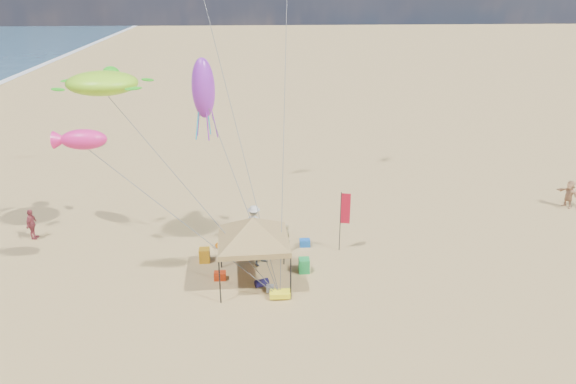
% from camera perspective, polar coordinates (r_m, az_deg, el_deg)
% --- Properties ---
extents(ground, '(280.00, 280.00, 0.00)m').
position_cam_1_polar(ground, '(23.50, 0.44, -11.86)').
color(ground, tan).
rests_on(ground, ground).
extents(canopy_tent, '(6.13, 6.13, 3.78)m').
position_cam_1_polar(canopy_tent, '(23.57, -3.77, -3.01)').
color(canopy_tent, black).
rests_on(canopy_tent, ground).
extents(feather_flag, '(0.48, 0.14, 3.23)m').
position_cam_1_polar(feather_flag, '(26.89, 5.98, -2.16)').
color(feather_flag, black).
rests_on(feather_flag, ground).
extents(cooler_red, '(0.54, 0.38, 0.38)m').
position_cam_1_polar(cooler_red, '(25.33, -7.24, -8.83)').
color(cooler_red, red).
rests_on(cooler_red, ground).
extents(cooler_blue, '(0.54, 0.38, 0.38)m').
position_cam_1_polar(cooler_blue, '(28.03, 1.80, -5.42)').
color(cooler_blue, blue).
rests_on(cooler_blue, ground).
extents(bag_navy, '(0.69, 0.54, 0.36)m').
position_cam_1_polar(bag_navy, '(24.65, -2.80, -9.62)').
color(bag_navy, '#100C38').
rests_on(bag_navy, ground).
extents(bag_orange, '(0.54, 0.69, 0.36)m').
position_cam_1_polar(bag_orange, '(28.19, -7.16, -5.46)').
color(bag_orange, orange).
rests_on(bag_orange, ground).
extents(chair_green, '(0.50, 0.50, 0.70)m').
position_cam_1_polar(chair_green, '(25.65, 1.72, -7.80)').
color(chair_green, green).
rests_on(chair_green, ground).
extents(chair_yellow, '(0.50, 0.50, 0.70)m').
position_cam_1_polar(chair_yellow, '(26.82, -8.87, -6.66)').
color(chair_yellow, orange).
rests_on(chair_yellow, ground).
extents(crate_grey, '(0.34, 0.30, 0.28)m').
position_cam_1_polar(crate_grey, '(24.32, -1.92, -10.21)').
color(crate_grey, gray).
rests_on(crate_grey, ground).
extents(beach_cart, '(0.90, 0.50, 0.24)m').
position_cam_1_polar(beach_cart, '(23.82, -0.86, -10.78)').
color(beach_cart, '#FFF41C').
rests_on(beach_cart, ground).
extents(person_near_a, '(0.68, 0.63, 1.56)m').
position_cam_1_polar(person_near_a, '(27.20, -0.28, -4.91)').
color(person_near_a, '#9F8D5B').
rests_on(person_near_a, ground).
extents(person_near_b, '(1.17, 1.17, 1.92)m').
position_cam_1_polar(person_near_b, '(26.10, -2.67, -5.73)').
color(person_near_b, '#3B4451').
rests_on(person_near_b, ground).
extents(person_near_c, '(1.35, 1.03, 1.85)m').
position_cam_1_polar(person_near_c, '(28.66, -3.63, -3.17)').
color(person_near_c, beige).
rests_on(person_near_c, ground).
extents(person_far_a, '(0.49, 1.02, 1.69)m').
position_cam_1_polar(person_far_a, '(31.60, -25.59, -3.11)').
color(person_far_a, '#973A43').
rests_on(person_far_a, ground).
extents(person_far_c, '(1.02, 1.64, 1.69)m').
position_cam_1_polar(person_far_c, '(36.60, 27.71, -0.19)').
color(person_far_c, tan).
rests_on(person_far_c, ground).
extents(turtle_kite, '(4.08, 3.76, 1.09)m').
position_cam_1_polar(turtle_kite, '(26.59, -19.15, 10.87)').
color(turtle_kite, '#99F120').
rests_on(turtle_kite, ground).
extents(fish_kite, '(2.06, 1.36, 0.84)m').
position_cam_1_polar(fish_kite, '(23.54, -20.88, 5.25)').
color(fish_kite, '#FA2281').
rests_on(fish_kite, ground).
extents(squid_kite, '(1.35, 1.35, 2.79)m').
position_cam_1_polar(squid_kite, '(25.48, -8.99, 10.86)').
color(squid_kite, purple).
rests_on(squid_kite, ground).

